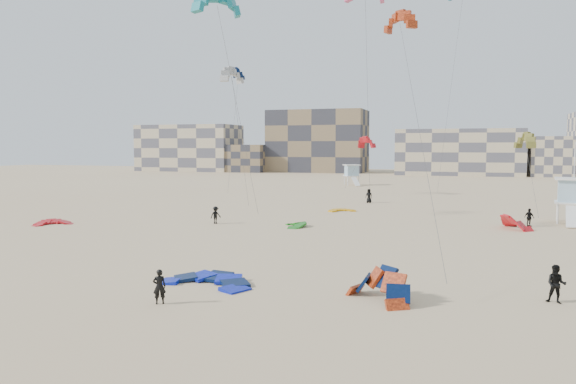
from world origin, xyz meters
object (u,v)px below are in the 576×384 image
(kitesurfer_main, at_px, (159,287))
(kite_ground_orange, at_px, (378,301))
(kite_ground_blue, at_px, (207,284))
(lifeguard_tower_near, at_px, (572,201))

(kitesurfer_main, bearing_deg, kite_ground_orange, 168.62)
(kite_ground_blue, relative_size, kitesurfer_main, 2.96)
(kitesurfer_main, relative_size, lifeguard_tower_near, 0.27)
(kite_ground_blue, bearing_deg, lifeguard_tower_near, 62.68)
(kitesurfer_main, bearing_deg, lifeguard_tower_near, -154.54)
(kite_ground_blue, distance_m, lifeguard_tower_near, 40.82)
(kite_ground_orange, distance_m, kitesurfer_main, 10.69)
(kite_ground_orange, bearing_deg, lifeguard_tower_near, 108.94)
(kite_ground_blue, height_order, kitesurfer_main, kitesurfer_main)
(lifeguard_tower_near, bearing_deg, kite_ground_orange, -105.42)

